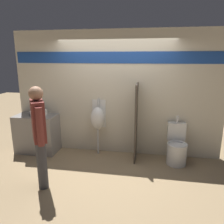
{
  "coord_description": "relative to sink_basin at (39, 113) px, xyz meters",
  "views": [
    {
      "loc": [
        0.74,
        -4.07,
        2.14
      ],
      "look_at": [
        0.0,
        0.17,
        1.05
      ],
      "focal_mm": 35.0,
      "sensor_mm": 36.0,
      "label": 1
    }
  ],
  "objects": [
    {
      "name": "cell_phone",
      "position": [
        0.23,
        -0.16,
        -0.05
      ],
      "size": [
        0.07,
        0.14,
        0.01
      ],
      "color": "#B7B7BC",
      "rests_on": "sink_counter"
    },
    {
      "name": "toilet",
      "position": [
        3.06,
        -0.09,
        -0.59
      ],
      "size": [
        0.41,
        0.57,
        0.95
      ],
      "color": "white",
      "rests_on": "ground_plane"
    },
    {
      "name": "sink_counter",
      "position": [
        -0.05,
        -0.06,
        -0.48
      ],
      "size": [
        0.92,
        0.54,
        0.86
      ],
      "color": "gray",
      "rests_on": "ground_plane"
    },
    {
      "name": "ground_plane",
      "position": [
        1.72,
        -0.35,
        -0.92
      ],
      "size": [
        16.0,
        16.0,
        0.0
      ],
      "primitive_type": "plane",
      "color": "#997F5B"
    },
    {
      "name": "sink_basin",
      "position": [
        0.0,
        0.0,
        0.0
      ],
      "size": [
        0.39,
        0.39,
        0.24
      ],
      "color": "white",
      "rests_on": "sink_counter"
    },
    {
      "name": "divider_near_counter",
      "position": [
        2.21,
        -0.05,
        -0.1
      ],
      "size": [
        0.03,
        0.54,
        1.62
      ],
      "color": "#4C4238",
      "rests_on": "ground_plane"
    },
    {
      "name": "display_wall",
      "position": [
        1.72,
        0.24,
        0.45
      ],
      "size": [
        4.56,
        0.07,
        2.7
      ],
      "color": "beige",
      "rests_on": "ground_plane"
    },
    {
      "name": "urinal_near_counter",
      "position": [
        1.36,
        0.07,
        -0.09
      ],
      "size": [
        0.32,
        0.3,
        1.25
      ],
      "color": "silver",
      "rests_on": "ground_plane"
    },
    {
      "name": "person_in_vest",
      "position": [
        0.73,
        -1.34,
        0.02
      ],
      "size": [
        0.39,
        0.52,
        1.7
      ],
      "rotation": [
        0.0,
        0.0,
        2.15
      ],
      "color": "#3D3D42",
      "rests_on": "ground_plane"
    }
  ]
}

